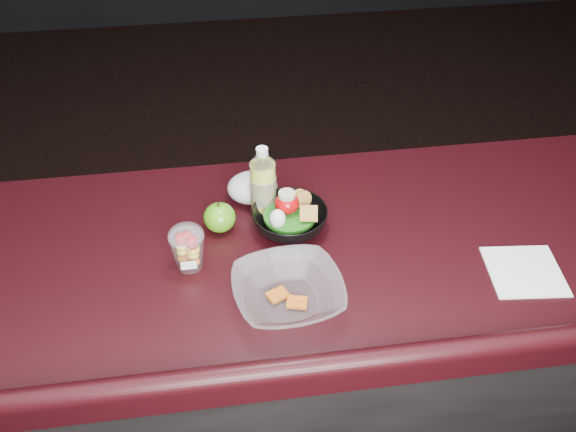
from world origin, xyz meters
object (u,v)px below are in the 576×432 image
object	(u,v)px
green_apple	(220,217)
takeout_bowl	(288,293)
snack_bowl	(289,218)
lemonade_bottle	(263,187)
fruit_cup	(188,247)

from	to	relation	value
green_apple	takeout_bowl	xyz separation A→B (m)	(0.13, -0.26, -0.01)
snack_bowl	takeout_bowl	bearing A→B (deg)	-98.60
lemonade_bottle	green_apple	world-z (taller)	lemonade_bottle
green_apple	lemonade_bottle	bearing A→B (deg)	21.94
lemonade_bottle	takeout_bowl	xyz separation A→B (m)	(0.02, -0.30, -0.05)
fruit_cup	snack_bowl	size ratio (longest dim) A/B	0.55
lemonade_bottle	fruit_cup	distance (m)	0.25
fruit_cup	takeout_bowl	world-z (taller)	fruit_cup
snack_bowl	takeout_bowl	xyz separation A→B (m)	(-0.04, -0.23, -0.01)
green_apple	takeout_bowl	world-z (taller)	green_apple
fruit_cup	takeout_bowl	distance (m)	0.25
takeout_bowl	lemonade_bottle	bearing A→B (deg)	93.43
fruit_cup	green_apple	size ratio (longest dim) A/B	1.42
fruit_cup	green_apple	distance (m)	0.14
fruit_cup	snack_bowl	distance (m)	0.26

